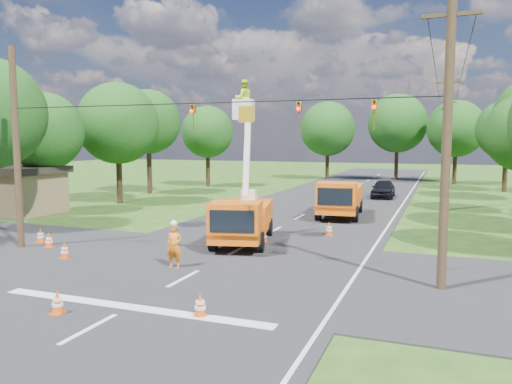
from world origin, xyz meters
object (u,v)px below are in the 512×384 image
at_px(traffic_cone_1, 200,305).
at_px(tree_left_e, 148,122).
at_px(bucket_truck, 242,210).
at_px(tree_far_c, 456,129).
at_px(traffic_cone_4, 65,250).
at_px(traffic_cone_6, 41,236).
at_px(second_truck, 340,198).
at_px(traffic_cone_5, 49,240).
at_px(traffic_cone_0, 57,302).
at_px(tree_left_f, 208,132).
at_px(distant_car, 383,189).
at_px(tree_left_d, 118,124).
at_px(pole_right_mid, 446,137).
at_px(shed, 17,189).
at_px(traffic_cone_2, 263,235).
at_px(pole_right_far, 446,138).
at_px(tree_left_c, 44,132).
at_px(pole_right_near, 447,134).
at_px(tree_far_b, 397,123).
at_px(pole_left, 17,149).
at_px(tree_right_e, 507,130).
at_px(traffic_cone_3, 329,229).
at_px(tree_far_a, 328,129).
at_px(ground_worker, 174,246).

distance_m(traffic_cone_1, tree_left_e, 33.73).
bearing_deg(bucket_truck, tree_far_c, 61.88).
xyz_separation_m(traffic_cone_4, traffic_cone_6, (-3.34, 2.14, 0.00)).
distance_m(second_truck, traffic_cone_5, 17.32).
height_order(traffic_cone_0, tree_left_f, tree_left_f).
relative_size(second_truck, distant_car, 1.46).
bearing_deg(tree_left_d, traffic_cone_1, -49.39).
relative_size(pole_right_mid, shed, 1.82).
bearing_deg(traffic_cone_6, traffic_cone_2, 21.17).
bearing_deg(second_truck, pole_right_far, 71.02).
xyz_separation_m(traffic_cone_6, tree_left_c, (-7.04, 7.87, 5.08)).
height_order(traffic_cone_2, pole_right_far, pole_right_far).
distance_m(pole_right_near, pole_right_mid, 20.00).
distance_m(pole_right_mid, tree_far_b, 25.65).
bearing_deg(traffic_cone_4, shed, 142.84).
relative_size(pole_right_far, shed, 1.82).
height_order(traffic_cone_5, tree_far_b, tree_far_b).
bearing_deg(pole_right_near, distant_car, 100.56).
height_order(pole_right_mid, pole_left, pole_right_mid).
xyz_separation_m(pole_right_near, pole_right_far, (0.00, 40.00, 0.00)).
bearing_deg(tree_left_e, pole_right_near, -41.01).
relative_size(pole_left, shed, 1.64).
bearing_deg(tree_right_e, traffic_cone_1, -106.03).
relative_size(traffic_cone_3, tree_far_b, 0.07).
height_order(bucket_truck, traffic_cone_3, bucket_truck).
height_order(traffic_cone_5, pole_right_near, pole_right_near).
xyz_separation_m(traffic_cone_4, tree_right_e, (19.92, 36.00, 5.45)).
relative_size(pole_right_far, tree_left_c, 1.24).
bearing_deg(tree_left_c, pole_right_mid, 23.75).
xyz_separation_m(pole_right_near, tree_right_e, (5.30, 35.00, 0.70)).
bearing_deg(tree_left_c, second_truck, 15.10).
relative_size(bucket_truck, pole_left, 0.86).
bearing_deg(tree_left_c, tree_far_b, 61.56).
bearing_deg(tree_far_a, traffic_cone_0, -86.08).
relative_size(traffic_cone_3, traffic_cone_6, 1.00).
height_order(traffic_cone_3, pole_left, pole_left).
bearing_deg(tree_left_c, pole_right_near, -19.80).
distance_m(distant_car, traffic_cone_3, 18.14).
bearing_deg(pole_right_far, pole_left, -114.23).
relative_size(ground_worker, traffic_cone_2, 2.41).
relative_size(traffic_cone_5, shed, 0.13).
relative_size(distant_car, traffic_cone_4, 6.32).
height_order(pole_left, shed, pole_left).
bearing_deg(tree_left_f, traffic_cone_0, -70.07).
bearing_deg(tree_left_d, pole_right_mid, 12.01).
distance_m(tree_left_f, tree_far_b, 23.30).
height_order(traffic_cone_0, pole_right_near, pole_right_near).
xyz_separation_m(ground_worker, traffic_cone_5, (-7.12, 1.06, -0.50)).
xyz_separation_m(bucket_truck, pole_right_near, (8.86, -4.38, 3.47)).
distance_m(bucket_truck, tree_left_c, 17.21).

